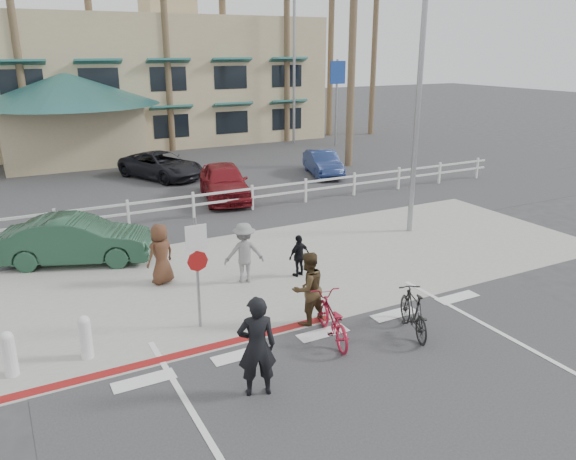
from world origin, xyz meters
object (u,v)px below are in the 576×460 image
sign_post (197,268)px  bike_black (413,312)px  car_white_sedan (77,240)px  bike_red (332,319)px

sign_post → bike_black: size_ratio=1.69×
sign_post → car_white_sedan: (-1.80, 5.55, -0.75)m
bike_black → car_white_sedan: (-5.87, 8.04, 0.19)m
bike_red → bike_black: size_ratio=1.09×
bike_black → car_white_sedan: bearing=-32.9°
bike_red → car_white_sedan: bearing=-47.7°
bike_red → sign_post: bearing=-25.8°
bike_black → car_white_sedan: car_white_sedan is taller
car_white_sedan → sign_post: bearing=-140.7°
sign_post → bike_red: size_ratio=1.55×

